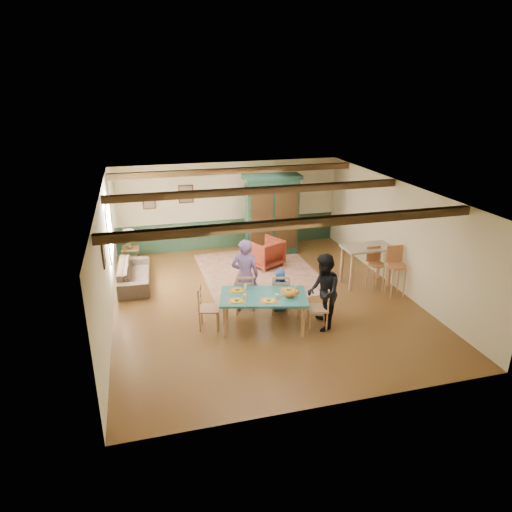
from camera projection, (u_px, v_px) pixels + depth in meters
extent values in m
plane|color=#553417|center=(263.00, 300.00, 11.06)|extent=(8.00, 8.00, 0.00)
cube|color=beige|center=(229.00, 206.00, 14.19)|extent=(7.00, 0.02, 2.70)
cube|color=beige|center=(106.00, 262.00, 9.74)|extent=(0.02, 8.00, 2.70)
cube|color=beige|center=(398.00, 235.00, 11.42)|extent=(0.02, 8.00, 2.70)
cube|color=silver|center=(264.00, 190.00, 10.10)|extent=(7.00, 8.00, 0.02)
cube|color=#1D3524|center=(229.00, 233.00, 14.49)|extent=(6.95, 0.03, 0.90)
cube|color=black|center=(299.00, 223.00, 8.05)|extent=(6.95, 0.16, 0.16)
cube|color=black|center=(259.00, 190.00, 10.49)|extent=(6.95, 0.16, 0.16)
cube|color=black|center=(235.00, 171.00, 12.84)|extent=(6.95, 0.16, 0.16)
imported|color=#79599A|center=(245.00, 276.00, 10.26)|extent=(0.71, 0.56, 1.73)
imported|color=black|center=(323.00, 292.00, 9.54)|extent=(0.81, 0.93, 1.65)
imported|color=#2851A1|center=(280.00, 290.00, 10.40)|extent=(0.56, 0.43, 1.01)
cube|color=beige|center=(259.00, 272.00, 12.65)|extent=(3.13, 3.70, 0.01)
cube|color=#122F22|center=(272.00, 215.00, 13.72)|extent=(1.74, 0.76, 2.42)
imported|color=#561811|center=(265.00, 253.00, 13.00)|extent=(1.15, 1.16, 0.79)
imported|color=#3F3227|center=(134.00, 274.00, 11.82)|extent=(0.86, 2.01, 0.58)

